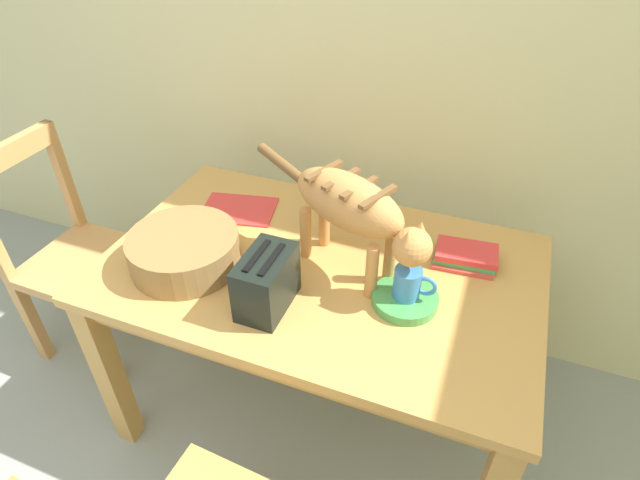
{
  "coord_description": "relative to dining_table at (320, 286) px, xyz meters",
  "views": [
    {
      "loc": [
        0.56,
        0.15,
        1.77
      ],
      "look_at": [
        0.12,
        1.3,
        0.83
      ],
      "focal_mm": 28.84,
      "sensor_mm": 36.0,
      "label": 1
    }
  ],
  "objects": [
    {
      "name": "magazine",
      "position": [
        -0.39,
        0.18,
        0.09
      ],
      "size": [
        0.29,
        0.24,
        0.01
      ],
      "primitive_type": "cube",
      "rotation": [
        0.0,
        0.0,
        0.22
      ],
      "color": "#E43A38",
      "rests_on": "dining_table"
    },
    {
      "name": "wooden_chair_far",
      "position": [
        -1.06,
        -0.01,
        -0.19
      ],
      "size": [
        0.42,
        0.42,
        0.94
      ],
      "rotation": [
        0.0,
        0.0,
        -1.58
      ],
      "color": "tan",
      "rests_on": "ground_plane"
    },
    {
      "name": "wicker_basket",
      "position": [
        -0.39,
        -0.14,
        0.15
      ],
      "size": [
        0.34,
        0.34,
        0.11
      ],
      "color": "olive",
      "rests_on": "dining_table"
    },
    {
      "name": "cat",
      "position": [
        0.1,
        0.01,
        0.32
      ],
      "size": [
        0.61,
        0.3,
        0.32
      ],
      "rotation": [
        0.0,
        0.0,
        -1.97
      ],
      "color": "#C78948",
      "rests_on": "dining_table"
    },
    {
      "name": "dining_table",
      "position": [
        0.0,
        0.0,
        0.0
      ],
      "size": [
        1.35,
        0.84,
        0.73
      ],
      "color": "tan",
      "rests_on": "ground_plane"
    },
    {
      "name": "coffee_mug",
      "position": [
        0.29,
        -0.07,
        0.17
      ],
      "size": [
        0.12,
        0.08,
        0.09
      ],
      "color": "#387DC4",
      "rests_on": "saucer_bowl"
    },
    {
      "name": "wall_rear",
      "position": [
        -0.12,
        0.65,
        0.6
      ],
      "size": [
        4.55,
        0.11,
        2.5
      ],
      "color": "beige",
      "rests_on": "ground_plane"
    },
    {
      "name": "toaster",
      "position": [
        -0.08,
        -0.21,
        0.17
      ],
      "size": [
        0.12,
        0.2,
        0.18
      ],
      "color": "black",
      "rests_on": "dining_table"
    },
    {
      "name": "book_stack",
      "position": [
        0.42,
        0.18,
        0.11
      ],
      "size": [
        0.2,
        0.14,
        0.05
      ],
      "color": "#D6463C",
      "rests_on": "dining_table"
    },
    {
      "name": "saucer_bowl",
      "position": [
        0.29,
        -0.07,
        0.1
      ],
      "size": [
        0.19,
        0.19,
        0.03
      ],
      "primitive_type": "cylinder",
      "color": "#439649",
      "rests_on": "dining_table"
    }
  ]
}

